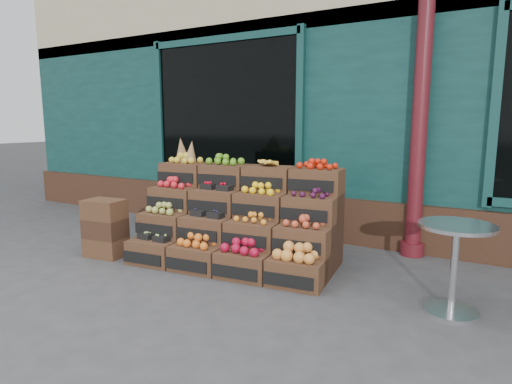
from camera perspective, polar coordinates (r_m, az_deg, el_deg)
The scene contains 6 objects.
ground at distance 4.14m, azimuth -2.52°, elevation -13.33°, with size 60.00×60.00×0.00m, color #3D3D3F.
shop_facade at distance 8.61m, azimuth 16.59°, elevation 14.34°, with size 12.00×6.24×4.80m.
crate_display at distance 4.91m, azimuth -2.37°, elevation -4.32°, with size 2.35×1.34×1.40m.
spare_crates at distance 5.41m, azimuth -19.47°, elevation -4.56°, with size 0.49×0.37×0.69m.
bistro_table at distance 3.93m, azimuth 24.97°, elevation -8.00°, with size 0.61×0.61×0.77m.
shopkeeper at distance 6.97m, azimuth 2.80°, elevation 5.06°, with size 0.78×0.51×2.15m, color #154B1F.
Camera 1 is at (2.06, -3.21, 1.60)m, focal length 30.00 mm.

